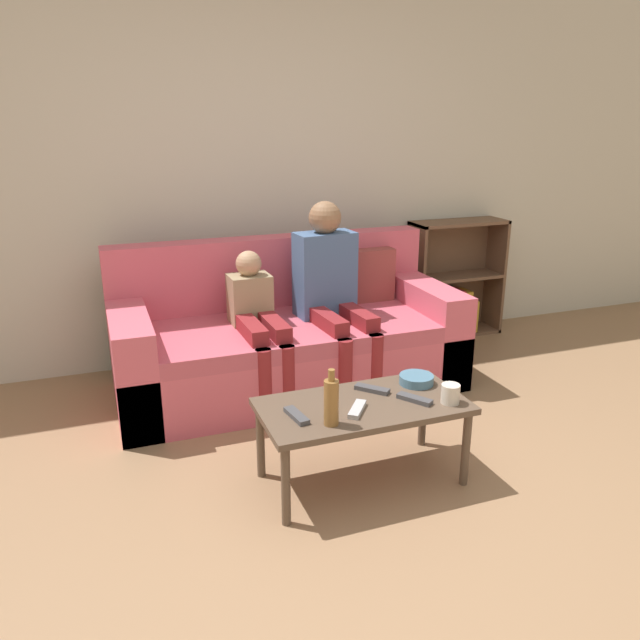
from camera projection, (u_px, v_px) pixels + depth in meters
ground_plane at (409, 549)px, 2.53m from camera, size 22.00×22.00×0.00m
wall_back at (250, 173)px, 4.28m from camera, size 12.00×0.06×2.60m
couch at (288, 341)px, 4.00m from camera, size 2.14×0.94×0.92m
bookshelf at (449, 291)px, 4.96m from camera, size 0.75×0.28×0.91m
coffee_table at (363, 412)px, 2.90m from camera, size 0.97×0.49×0.41m
person_adult at (331, 283)px, 3.88m from camera, size 0.38×0.66×1.18m
person_child at (258, 319)px, 3.71m from camera, size 0.26×0.64×0.90m
cup_near at (450, 394)px, 2.88m from camera, size 0.09×0.09×0.09m
tv_remote_0 at (357, 409)px, 2.81m from camera, size 0.14×0.16×0.02m
tv_remote_1 at (415, 399)px, 2.91m from camera, size 0.13×0.17×0.02m
tv_remote_2 at (297, 416)px, 2.75m from camera, size 0.07×0.18×0.02m
tv_remote_3 at (372, 389)px, 3.01m from camera, size 0.15×0.16×0.02m
snack_bowl at (416, 379)px, 3.09m from camera, size 0.17×0.17×0.05m
bottle at (331, 401)px, 2.66m from camera, size 0.07×0.07×0.26m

